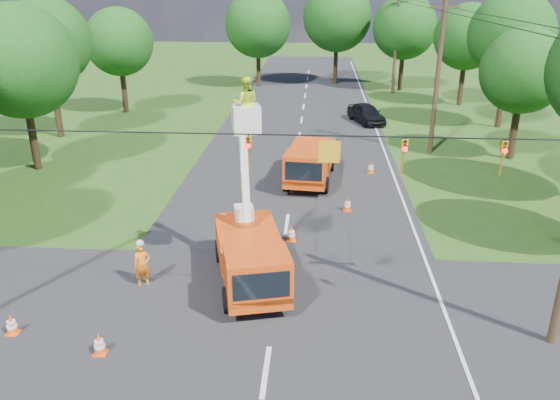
# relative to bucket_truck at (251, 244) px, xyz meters

# --- Properties ---
(ground) EXTENTS (140.00, 140.00, 0.00)m
(ground) POSITION_rel_bucket_truck_xyz_m (0.98, 15.18, -1.57)
(ground) COLOR #275118
(ground) RESTS_ON ground
(road_main) EXTENTS (12.00, 100.00, 0.06)m
(road_main) POSITION_rel_bucket_truck_xyz_m (0.98, 15.18, -1.57)
(road_main) COLOR black
(road_main) RESTS_ON ground
(road_cross) EXTENTS (56.00, 10.00, 0.07)m
(road_cross) POSITION_rel_bucket_truck_xyz_m (0.98, -2.82, -1.57)
(road_cross) COLOR black
(road_cross) RESTS_ON ground
(edge_line) EXTENTS (0.12, 90.00, 0.02)m
(edge_line) POSITION_rel_bucket_truck_xyz_m (6.58, 15.18, -1.57)
(edge_line) COLOR silver
(edge_line) RESTS_ON ground
(bucket_truck) EXTENTS (3.36, 5.95, 7.33)m
(bucket_truck) POSITION_rel_bucket_truck_xyz_m (0.00, 0.00, 0.00)
(bucket_truck) COLOR red
(bucket_truck) RESTS_ON ground
(second_truck) EXTENTS (2.77, 5.97, 2.16)m
(second_truck) POSITION_rel_bucket_truck_xyz_m (1.88, 10.97, -0.44)
(second_truck) COLOR red
(second_truck) RESTS_ON ground
(ground_worker) EXTENTS (0.72, 0.63, 1.65)m
(ground_worker) POSITION_rel_bucket_truck_xyz_m (-3.83, -0.40, -0.75)
(ground_worker) COLOR orange
(ground_worker) RESTS_ON ground
(distant_car) EXTENTS (3.13, 4.69, 1.48)m
(distant_car) POSITION_rel_bucket_truck_xyz_m (5.98, 24.81, -0.83)
(distant_car) COLOR black
(distant_car) RESTS_ON ground
(traffic_cone_2) EXTENTS (0.38, 0.38, 0.71)m
(traffic_cone_2) POSITION_rel_bucket_truck_xyz_m (1.27, 3.55, -1.21)
(traffic_cone_2) COLOR #F9500D
(traffic_cone_2) RESTS_ON ground
(traffic_cone_3) EXTENTS (0.38, 0.38, 0.71)m
(traffic_cone_3) POSITION_rel_bucket_truck_xyz_m (3.76, 6.97, -1.21)
(traffic_cone_3) COLOR #F9500D
(traffic_cone_3) RESTS_ON ground
(traffic_cone_4) EXTENTS (0.38, 0.38, 0.71)m
(traffic_cone_4) POSITION_rel_bucket_truck_xyz_m (-3.92, -4.34, -1.21)
(traffic_cone_4) COLOR #F9500D
(traffic_cone_4) RESTS_ON ground
(traffic_cone_5) EXTENTS (0.38, 0.38, 0.71)m
(traffic_cone_5) POSITION_rel_bucket_truck_xyz_m (-6.99, -3.57, -1.21)
(traffic_cone_5) COLOR #F9500D
(traffic_cone_5) RESTS_ON ground
(traffic_cone_7) EXTENTS (0.38, 0.38, 0.71)m
(traffic_cone_7) POSITION_rel_bucket_truck_xyz_m (5.34, 12.62, -1.21)
(traffic_cone_7) COLOR #F9500D
(traffic_cone_7) RESTS_ON ground
(pole_right_mid) EXTENTS (1.80, 0.30, 10.00)m
(pole_right_mid) POSITION_rel_bucket_truck_xyz_m (9.48, 17.18, 3.54)
(pole_right_mid) COLOR #4C3823
(pole_right_mid) RESTS_ON ground
(pole_right_far) EXTENTS (1.80, 0.30, 10.00)m
(pole_right_far) POSITION_rel_bucket_truck_xyz_m (9.48, 37.18, 3.54)
(pole_right_far) COLOR #4C3823
(pole_right_far) RESTS_ON ground
(signal_span) EXTENTS (18.00, 0.29, 1.07)m
(signal_span) POSITION_rel_bucket_truck_xyz_m (3.20, -2.82, 4.31)
(signal_span) COLOR black
(signal_span) RESTS_ON ground
(tree_left_d) EXTENTS (6.20, 6.20, 9.24)m
(tree_left_d) POSITION_rel_bucket_truck_xyz_m (-14.02, 12.18, 4.55)
(tree_left_d) COLOR #382616
(tree_left_d) RESTS_ON ground
(tree_left_e) EXTENTS (5.80, 5.80, 9.41)m
(tree_left_e) POSITION_rel_bucket_truck_xyz_m (-15.82, 19.18, 4.92)
(tree_left_e) COLOR #382616
(tree_left_e) RESTS_ON ground
(tree_left_f) EXTENTS (5.40, 5.40, 8.40)m
(tree_left_f) POSITION_rel_bucket_truck_xyz_m (-13.82, 27.18, 4.12)
(tree_left_f) COLOR #382616
(tree_left_f) RESTS_ON ground
(tree_right_c) EXTENTS (5.00, 5.00, 7.83)m
(tree_right_c) POSITION_rel_bucket_truck_xyz_m (14.18, 16.18, 3.74)
(tree_right_c) COLOR #382616
(tree_right_c) RESTS_ON ground
(tree_right_d) EXTENTS (6.00, 6.00, 9.70)m
(tree_right_d) POSITION_rel_bucket_truck_xyz_m (15.78, 24.18, 5.11)
(tree_right_d) COLOR #382616
(tree_right_d) RESTS_ON ground
(tree_right_e) EXTENTS (5.60, 5.60, 8.63)m
(tree_right_e) POSITION_rel_bucket_truck_xyz_m (14.78, 32.18, 4.24)
(tree_right_e) COLOR #382616
(tree_right_e) RESTS_ON ground
(tree_far_a) EXTENTS (6.60, 6.60, 9.50)m
(tree_far_a) POSITION_rel_bucket_truck_xyz_m (-4.02, 40.18, 4.62)
(tree_far_a) COLOR #382616
(tree_far_a) RESTS_ON ground
(tree_far_b) EXTENTS (7.00, 7.00, 10.32)m
(tree_far_b) POSITION_rel_bucket_truck_xyz_m (3.98, 42.18, 5.24)
(tree_far_b) COLOR #382616
(tree_far_b) RESTS_ON ground
(tree_far_c) EXTENTS (6.20, 6.20, 9.18)m
(tree_far_c) POSITION_rel_bucket_truck_xyz_m (10.48, 39.18, 4.49)
(tree_far_c) COLOR #382616
(tree_far_c) RESTS_ON ground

